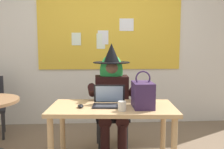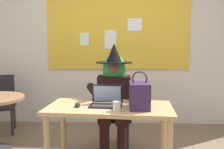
# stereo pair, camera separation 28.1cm
# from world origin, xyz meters

# --- Properties ---
(wall_back_bulletin) EXTENTS (5.30, 1.88, 2.71)m
(wall_back_bulletin) POSITION_xyz_m (-0.00, 1.77, 1.37)
(wall_back_bulletin) COLOR silver
(wall_back_bulletin) RESTS_ON ground
(desk_main) EXTENTS (1.34, 0.74, 0.72)m
(desk_main) POSITION_xyz_m (-0.06, 0.08, 0.62)
(desk_main) COLOR tan
(desk_main) RESTS_ON ground
(chair_at_desk) EXTENTS (0.45, 0.45, 0.89)m
(chair_at_desk) POSITION_xyz_m (-0.04, 0.76, 0.49)
(chair_at_desk) COLOR black
(chair_at_desk) RESTS_ON ground
(person_costumed) EXTENTS (0.59, 0.70, 1.38)m
(person_costumed) POSITION_xyz_m (-0.03, 0.64, 0.77)
(person_costumed) COLOR black
(person_costumed) RESTS_ON ground
(laptop) EXTENTS (0.35, 0.27, 0.21)m
(laptop) POSITION_xyz_m (-0.09, 0.10, 0.77)
(laptop) COLOR black
(laptop) RESTS_ON desk_main
(computer_mouse) EXTENTS (0.07, 0.11, 0.03)m
(computer_mouse) POSITION_xyz_m (-0.39, 0.03, 0.73)
(computer_mouse) COLOR black
(computer_mouse) RESTS_ON desk_main
(handbag) EXTENTS (0.20, 0.30, 0.38)m
(handbag) POSITION_xyz_m (0.25, 0.01, 0.85)
(handbag) COLOR #38234C
(handbag) RESTS_ON desk_main
(coffee_mug) EXTENTS (0.08, 0.08, 0.09)m
(coffee_mug) POSITION_xyz_m (0.02, -0.12, 0.77)
(coffee_mug) COLOR silver
(coffee_mug) RESTS_ON desk_main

